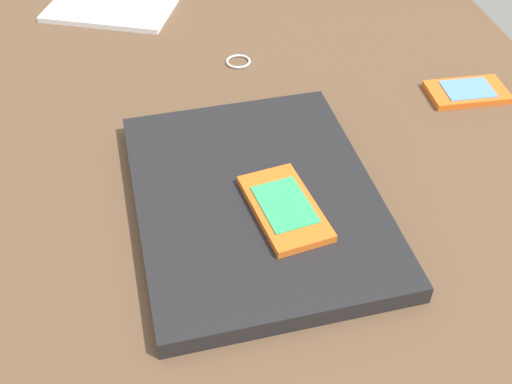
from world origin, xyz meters
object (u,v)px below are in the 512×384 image
at_px(cell_phone_on_laptop, 286,207).
at_px(cell_phone_on_desk, 467,92).
at_px(laptop_closed, 256,199).
at_px(key_ring, 238,61).
at_px(notepad, 111,8).

height_order(cell_phone_on_laptop, cell_phone_on_desk, cell_phone_on_laptop).
xyz_separation_m(laptop_closed, cell_phone_on_laptop, (0.03, 0.02, 0.01)).
bearing_deg(laptop_closed, key_ring, 171.05).
height_order(laptop_closed, notepad, laptop_closed).
xyz_separation_m(cell_phone_on_laptop, cell_phone_on_desk, (-0.18, 0.28, -0.02)).
distance_m(laptop_closed, cell_phone_on_laptop, 0.04).
bearing_deg(key_ring, cell_phone_on_laptop, -0.63).
bearing_deg(notepad, laptop_closed, 38.71).
height_order(laptop_closed, key_ring, laptop_closed).
relative_size(laptop_closed, cell_phone_on_laptop, 2.62).
bearing_deg(key_ring, laptop_closed, -5.65).
distance_m(laptop_closed, key_ring, 0.28).
xyz_separation_m(cell_phone_on_desk, notepad, (-0.31, -0.44, -0.00)).
distance_m(laptop_closed, notepad, 0.48).
bearing_deg(laptop_closed, notepad, -166.43).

